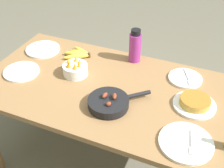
% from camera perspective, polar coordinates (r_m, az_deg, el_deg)
% --- Properties ---
extents(ground_plane, '(14.00, 14.00, 0.00)m').
position_cam_1_polar(ground_plane, '(2.27, 0.00, -15.73)').
color(ground_plane, '#666051').
extents(dining_table, '(1.67, 0.86, 0.75)m').
position_cam_1_polar(dining_table, '(1.79, 0.00, -3.27)').
color(dining_table, olive).
rests_on(dining_table, ground_plane).
extents(banana_bunch, '(0.20, 0.19, 0.04)m').
position_cam_1_polar(banana_bunch, '(2.03, -6.73, 6.11)').
color(banana_bunch, gold).
rests_on(banana_bunch, dining_table).
extents(skillet, '(0.32, 0.30, 0.08)m').
position_cam_1_polar(skillet, '(1.58, -0.56, -3.78)').
color(skillet, black).
rests_on(skillet, dining_table).
extents(frittata_plate_center, '(0.24, 0.24, 0.06)m').
position_cam_1_polar(frittata_plate_center, '(1.65, 16.45, -3.69)').
color(frittata_plate_center, white).
rests_on(frittata_plate_center, dining_table).
extents(empty_plate_near_front, '(0.23, 0.23, 0.02)m').
position_cam_1_polar(empty_plate_near_front, '(1.95, -17.92, 2.42)').
color(empty_plate_near_front, white).
rests_on(empty_plate_near_front, dining_table).
extents(empty_plate_far_left, '(0.25, 0.25, 0.02)m').
position_cam_1_polar(empty_plate_far_left, '(2.15, -13.87, 6.85)').
color(empty_plate_far_left, white).
rests_on(empty_plate_far_left, dining_table).
extents(empty_plate_far_right, '(0.21, 0.21, 0.02)m').
position_cam_1_polar(empty_plate_far_right, '(1.85, 14.66, 1.10)').
color(empty_plate_far_right, white).
rests_on(empty_plate_far_right, dining_table).
extents(empty_plate_mid_edge, '(0.27, 0.27, 0.02)m').
position_cam_1_polar(empty_plate_mid_edge, '(1.45, 14.80, -11.43)').
color(empty_plate_mid_edge, white).
rests_on(empty_plate_mid_edge, dining_table).
extents(fruit_bowl_mango, '(0.16, 0.16, 0.12)m').
position_cam_1_polar(fruit_bowl_mango, '(1.83, -7.51, 3.03)').
color(fruit_bowl_mango, white).
rests_on(fruit_bowl_mango, dining_table).
extents(water_bottle, '(0.08, 0.08, 0.24)m').
position_cam_1_polar(water_bottle, '(1.93, 4.71, 7.64)').
color(water_bottle, '#992D89').
rests_on(water_bottle, dining_table).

